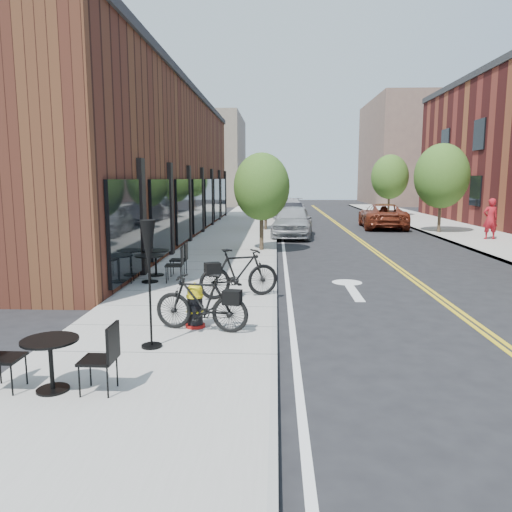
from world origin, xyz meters
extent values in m
plane|color=black|center=(0.00, 0.00, 0.00)|extent=(120.00, 120.00, 0.00)
cube|color=#9E9B93|center=(-2.00, 10.00, 0.06)|extent=(4.00, 70.00, 0.12)
cube|color=#401D14|center=(-6.50, 14.00, 3.50)|extent=(5.00, 28.00, 7.00)
cube|color=#726656|center=(-8.00, 48.00, 5.00)|extent=(8.00, 14.00, 10.00)
cube|color=brown|center=(16.00, 50.00, 6.00)|extent=(10.00, 16.00, 12.00)
cylinder|color=#382B1E|center=(-0.60, 9.00, 0.93)|extent=(0.16, 0.16, 1.61)
ellipsoid|color=#355C1D|center=(-0.60, 9.00, 2.61)|extent=(2.20, 2.20, 2.64)
cylinder|color=#382B1E|center=(-0.60, 17.00, 0.96)|extent=(0.16, 0.16, 1.68)
ellipsoid|color=#355C1D|center=(-0.60, 17.00, 2.72)|extent=(2.30, 2.30, 2.76)
cylinder|color=#382B1E|center=(-0.60, 25.00, 0.91)|extent=(0.16, 0.16, 1.57)
ellipsoid|color=#355C1D|center=(-0.60, 25.00, 2.54)|extent=(2.10, 2.10, 2.52)
cylinder|color=#382B1E|center=(-0.60, 33.00, 0.98)|extent=(0.16, 0.16, 1.71)
ellipsoid|color=#355C1D|center=(-0.60, 33.00, 2.79)|extent=(2.40, 2.40, 2.88)
cylinder|color=#382B1E|center=(8.60, 16.00, 1.03)|extent=(0.16, 0.16, 1.82)
ellipsoid|color=#355C1D|center=(8.60, 16.00, 3.06)|extent=(2.80, 2.80, 3.36)
cylinder|color=#382B1E|center=(8.60, 28.00, 1.03)|extent=(0.16, 0.16, 1.82)
ellipsoid|color=#355C1D|center=(8.60, 28.00, 3.06)|extent=(2.80, 2.80, 3.36)
cylinder|color=maroon|center=(-1.56, -1.56, 0.15)|extent=(0.48, 0.48, 0.06)
cylinder|color=black|center=(-1.56, -1.56, 0.43)|extent=(0.37, 0.37, 0.56)
cylinder|color=yellow|center=(-1.56, -1.56, 0.72)|extent=(0.42, 0.42, 0.04)
cylinder|color=yellow|center=(-1.56, -1.56, 0.80)|extent=(0.36, 0.36, 0.13)
ellipsoid|color=yellow|center=(-1.56, -1.56, 0.87)|extent=(0.35, 0.35, 0.16)
cylinder|color=yellow|center=(-1.56, -1.56, 0.96)|extent=(0.06, 0.06, 0.06)
imported|color=black|center=(-1.40, -1.79, 0.66)|extent=(1.87, 0.86, 1.08)
imported|color=black|center=(-0.90, 0.87, 0.71)|extent=(2.02, 1.30, 1.18)
cylinder|color=black|center=(-3.00, -4.51, 0.13)|extent=(0.43, 0.43, 0.03)
cylinder|color=black|center=(-3.00, -4.51, 0.47)|extent=(0.06, 0.06, 0.68)
cylinder|color=black|center=(-3.00, -4.51, 0.82)|extent=(0.75, 0.75, 0.03)
cylinder|color=black|center=(-3.52, 3.50, 0.14)|extent=(0.46, 0.46, 0.03)
cylinder|color=black|center=(-3.52, 3.50, 0.49)|extent=(0.06, 0.06, 0.72)
cylinder|color=black|center=(-3.52, 3.50, 0.85)|extent=(0.79, 0.79, 0.03)
cylinder|color=black|center=(-3.47, 2.53, 0.14)|extent=(0.49, 0.49, 0.03)
cylinder|color=black|center=(-3.47, 2.53, 0.49)|extent=(0.07, 0.07, 0.71)
cylinder|color=black|center=(-3.47, 2.53, 0.85)|extent=(0.84, 0.84, 0.03)
cylinder|color=black|center=(-2.11, -2.73, 0.14)|extent=(0.35, 0.35, 0.04)
cylinder|color=black|center=(-2.11, -2.73, 1.18)|extent=(0.04, 0.04, 2.06)
cone|color=black|center=(-2.11, -2.73, 1.80)|extent=(0.25, 0.25, 0.91)
imported|color=#969A9E|center=(0.80, 14.33, 0.81)|extent=(2.34, 4.93, 1.63)
imported|color=black|center=(0.93, 21.92, 0.68)|extent=(1.82, 4.26, 1.36)
imported|color=#AFAEB3|center=(0.97, 25.76, 0.76)|extent=(2.48, 5.35, 1.51)
imported|color=maroon|center=(6.30, 19.23, 0.73)|extent=(2.77, 5.43, 1.47)
imported|color=maroon|center=(9.96, 12.93, 1.07)|extent=(0.71, 0.48, 1.90)
camera|label=1|loc=(-0.04, -10.69, 2.91)|focal=35.00mm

